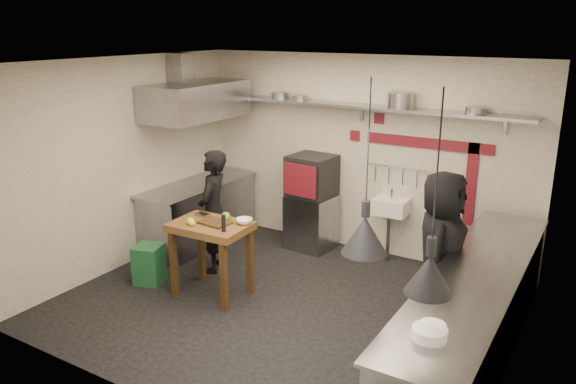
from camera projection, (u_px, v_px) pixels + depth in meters
The scene contains 47 objects.
floor at pixel (284, 305), 6.63m from camera, with size 5.00×5.00×0.00m, color black.
ceiling at pixel (283, 63), 5.83m from camera, with size 5.00×5.00×0.00m, color beige.
wall_back at pixel (361, 155), 7.95m from camera, with size 5.00×0.04×2.80m, color white.
wall_front at pixel (147, 256), 4.51m from camera, with size 5.00×0.04×2.80m, color white.
wall_left at pixel (124, 164), 7.47m from camera, with size 0.04×4.20×2.80m, color white.
wall_right at pixel (523, 233), 4.99m from camera, with size 0.04×4.20×2.80m, color white.
red_band_horiz at pixel (428, 143), 7.38m from camera, with size 1.70×0.02×0.14m, color maroon.
red_band_vert at pixel (471, 185), 7.22m from camera, with size 0.14×0.02×1.10m, color maroon.
red_tile_a at pixel (379, 118), 7.65m from camera, with size 0.14×0.02×0.14m, color maroon.
red_tile_b at pixel (355, 135), 7.90m from camera, with size 0.14×0.02×0.14m, color maroon.
back_shelf at pixel (358, 106), 7.60m from camera, with size 4.60×0.34×0.04m, color gray.
shelf_bracket_left at pixel (249, 103), 8.69m from camera, with size 0.04×0.06×0.24m, color gray.
shelf_bracket_mid at pixel (362, 112), 7.75m from camera, with size 0.04×0.06×0.24m, color gray.
shelf_bracket_right at pixel (506, 124), 6.80m from camera, with size 0.04×0.06×0.24m, color gray.
pan_far_left at pixel (280, 95), 8.19m from camera, with size 0.25×0.25×0.09m, color gray.
pan_mid_left at pixel (300, 98), 8.03m from camera, with size 0.22×0.22×0.07m, color gray.
stock_pot at pixel (401, 100), 7.26m from camera, with size 0.34×0.34×0.20m, color gray.
pan_right at pixel (476, 110), 6.80m from camera, with size 0.25×0.25×0.08m, color gray.
oven_stand at pixel (311, 222), 8.24m from camera, with size 0.62×0.57×0.80m, color gray.
combi_oven at pixel (312, 175), 8.11m from camera, with size 0.61×0.57×0.58m, color black.
oven_door at pixel (300, 180), 7.83m from camera, with size 0.53×0.03×0.46m, color maroon.
oven_glass at pixel (301, 180), 7.87m from camera, with size 0.39×0.02×0.34m, color black.
hand_sink at pixel (391, 207), 7.71m from camera, with size 0.46×0.34×0.22m, color white.
sink_tap at pixel (392, 194), 7.66m from camera, with size 0.03×0.03×0.14m, color gray.
sink_drain at pixel (388, 237), 7.80m from camera, with size 0.06×0.06×0.66m, color gray.
utensil_rail at pixel (397, 166), 7.67m from camera, with size 0.02×0.02×0.90m, color gray.
counter_right at pixel (472, 318), 5.43m from camera, with size 0.70×3.80×0.90m, color gray.
counter_right_top at pixel (477, 274), 5.30m from camera, with size 0.76×3.90×0.03m, color gray.
plate_stack at pixel (430, 333), 4.18m from camera, with size 0.26×0.26×0.09m, color white.
small_bowl_right at pixel (432, 327), 4.31m from camera, with size 0.21×0.21×0.05m, color white.
counter_left at pixel (199, 214), 8.43m from camera, with size 0.70×1.90×0.90m, color gray.
counter_left_top at pixel (197, 184), 8.30m from camera, with size 0.76×2.00×0.03m, color gray.
extractor_hood at pixel (196, 101), 7.92m from camera, with size 0.78×1.60×0.50m, color gray.
hood_duct at pixel (181, 71), 7.93m from camera, with size 0.28×0.28×0.50m, color gray.
green_bin at pixel (149, 264), 7.15m from camera, with size 0.33×0.33×0.50m, color #1E5F35.
prep_table at pixel (212, 259), 6.79m from camera, with size 0.92×0.64×0.92m, color brown, non-canonical shape.
cutting_board at pixel (215, 223), 6.64m from camera, with size 0.36×0.25×0.03m, color #432C15.
pepper_mill at pixel (224, 223), 6.36m from camera, with size 0.05×0.05×0.20m, color black.
lemon_a at pixel (190, 221), 6.60m from camera, with size 0.09×0.09×0.09m, color yellow.
lemon_b at pixel (192, 223), 6.54m from camera, with size 0.07×0.07×0.07m, color yellow.
veg_ball at pixel (226, 217), 6.73m from camera, with size 0.11×0.11×0.11m, color #669836.
steel_tray at pixel (202, 215), 6.90m from camera, with size 0.17×0.11×0.03m, color gray.
bowl at pixel (244, 221), 6.63m from camera, with size 0.20×0.20×0.06m, color white.
heat_lamp_near at pixel (367, 169), 4.49m from camera, with size 0.38×0.38×1.45m, color black, non-canonical shape.
heat_lamp_far at pixel (435, 196), 3.81m from camera, with size 0.35×0.35×1.47m, color black, non-canonical shape.
chef_left at pixel (213, 211), 7.38m from camera, with size 0.60×0.39×1.64m, color black.
chef_right at pixel (440, 250), 5.97m from camera, with size 0.85×0.55×1.74m, color black.
Camera 1 is at (3.13, -5.08, 3.18)m, focal length 35.00 mm.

